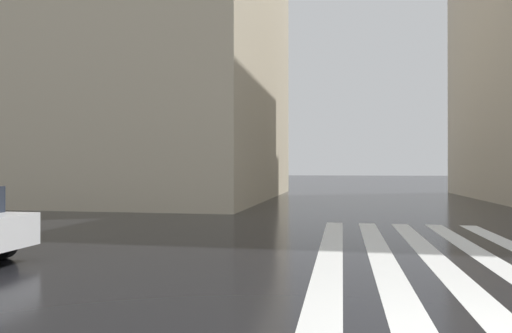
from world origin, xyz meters
name	(u,v)px	position (x,y,z in m)	size (l,w,h in m)	color
zebra_crossing	(445,268)	(4.00, -0.21, 0.00)	(13.00, 4.50, 0.01)	silver
haussmann_block_mid	(107,18)	(21.54, 15.67, 10.97)	(18.07, 20.17, 22.40)	beige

